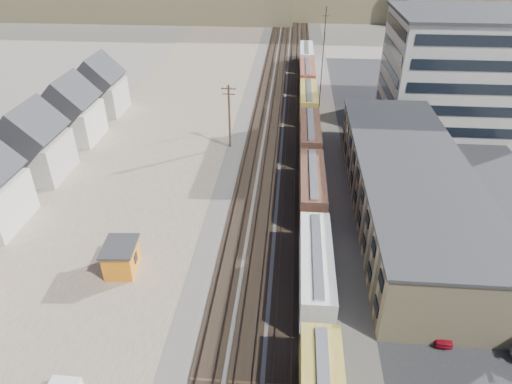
# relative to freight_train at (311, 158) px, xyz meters

# --- Properties ---
(ballast_bed) EXTENTS (18.00, 200.00, 0.06)m
(ballast_bed) POSITION_rel_freight_train_xyz_m (-3.80, 16.22, -2.76)
(ballast_bed) COLOR #4C4742
(ballast_bed) RESTS_ON ground
(dirt_yard) EXTENTS (24.00, 180.00, 0.03)m
(dirt_yard) POSITION_rel_freight_train_xyz_m (-23.80, 6.22, -2.78)
(dirt_yard) COLOR brown
(dirt_yard) RESTS_ON ground
(asphalt_lot) EXTENTS (26.00, 120.00, 0.04)m
(asphalt_lot) POSITION_rel_freight_train_xyz_m (18.20, 1.22, -2.77)
(asphalt_lot) COLOR #232326
(asphalt_lot) RESTS_ON ground
(rail_tracks) EXTENTS (11.40, 200.00, 0.24)m
(rail_tracks) POSITION_rel_freight_train_xyz_m (-4.35, 16.22, -2.68)
(rail_tracks) COLOR black
(rail_tracks) RESTS_ON ground
(freight_train) EXTENTS (3.00, 119.74, 4.46)m
(freight_train) POSITION_rel_freight_train_xyz_m (0.00, 0.00, 0.00)
(freight_train) COLOR black
(freight_train) RESTS_ON ground
(warehouse) EXTENTS (12.40, 40.40, 7.25)m
(warehouse) POSITION_rel_freight_train_xyz_m (11.18, -8.78, 0.86)
(warehouse) COLOR tan
(warehouse) RESTS_ON ground
(office_tower) EXTENTS (22.60, 18.60, 18.45)m
(office_tower) POSITION_rel_freight_train_xyz_m (24.15, 21.18, 6.47)
(office_tower) COLOR #9E998E
(office_tower) RESTS_ON ground
(utility_pole_north) EXTENTS (2.20, 0.32, 10.00)m
(utility_pole_north) POSITION_rel_freight_train_xyz_m (-12.30, 8.22, 2.50)
(utility_pole_north) COLOR #382619
(utility_pole_north) RESTS_ON ground
(radio_mast) EXTENTS (1.20, 0.16, 18.00)m
(radio_mast) POSITION_rel_freight_train_xyz_m (2.20, 26.22, 6.33)
(radio_mast) COLOR black
(radio_mast) RESTS_ON ground
(townhouse_row) EXTENTS (8.15, 68.16, 10.47)m
(townhouse_row) POSITION_rel_freight_train_xyz_m (-37.80, -8.78, 1.54)
(townhouse_row) COLOR #B7B2A8
(townhouse_row) RESTS_ON ground
(maintenance_shed) EXTENTS (3.57, 4.45, 3.08)m
(maintenance_shed) POSITION_rel_freight_train_xyz_m (-19.55, -21.42, -1.22)
(maintenance_shed) COLOR orange
(maintenance_shed) RESTS_ON ground
(parked_car_red) EXTENTS (1.70, 3.94, 1.33)m
(parked_car_red) POSITION_rel_freight_train_xyz_m (10.73, -27.43, -2.13)
(parked_car_red) COLOR maroon
(parked_car_red) RESTS_ON ground
(parked_car_blue) EXTENTS (4.73, 6.64, 1.68)m
(parked_car_blue) POSITION_rel_freight_train_xyz_m (19.04, 19.84, -1.95)
(parked_car_blue) COLOR navy
(parked_car_blue) RESTS_ON ground
(parked_car_far) EXTENTS (2.05, 4.19, 1.38)m
(parked_car_far) POSITION_rel_freight_train_xyz_m (30.20, 28.02, -2.11)
(parked_car_far) COLOR white
(parked_car_far) RESTS_ON ground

